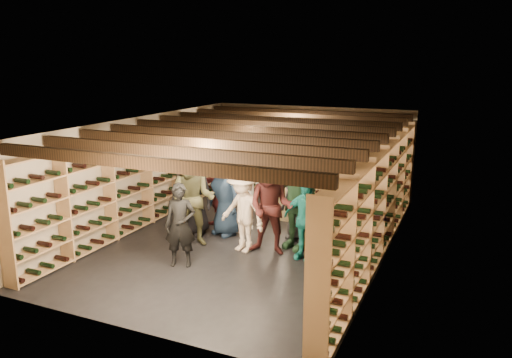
{
  "coord_description": "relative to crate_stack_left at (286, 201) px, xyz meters",
  "views": [
    {
      "loc": [
        4.1,
        -8.98,
        3.64
      ],
      "look_at": [
        0.03,
        0.2,
        1.22
      ],
      "focal_mm": 35.0,
      "sensor_mm": 36.0,
      "label": 1
    }
  ],
  "objects": [
    {
      "name": "person_6",
      "position": [
        -0.81,
        -1.49,
        0.44
      ],
      "size": [
        1.0,
        0.85,
        1.74
      ],
      "primitive_type": "imported",
      "rotation": [
        0.0,
        0.0,
        -0.42
      ],
      "color": "#1A2A43",
      "rests_on": "ground"
    },
    {
      "name": "person_9",
      "position": [
        -0.55,
        -1.01,
        0.43
      ],
      "size": [
        1.25,
        0.96,
        1.72
      ],
      "primitive_type": "imported",
      "rotation": [
        0.0,
        0.0,
        0.32
      ],
      "color": "#B4B2A5",
      "rests_on": "ground"
    },
    {
      "name": "person_12",
      "position": [
        0.74,
        -1.11,
        0.46
      ],
      "size": [
        1.01,
        0.83,
        1.78
      ],
      "primitive_type": "imported",
      "rotation": [
        0.0,
        0.0,
        -0.35
      ],
      "color": "#2F3034",
      "rests_on": "ground"
    },
    {
      "name": "person_4",
      "position": [
        1.16,
        -2.09,
        0.34
      ],
      "size": [
        0.95,
        0.53,
        1.53
      ],
      "primitive_type": "imported",
      "rotation": [
        0.0,
        0.0,
        -0.19
      ],
      "color": "#1A847C",
      "rests_on": "ground"
    },
    {
      "name": "crate_loose",
      "position": [
        0.93,
        1.03,
        -0.34
      ],
      "size": [
        0.52,
        0.36,
        0.17
      ],
      "primitive_type": "cube",
      "rotation": [
        0.0,
        0.0,
        0.05
      ],
      "color": "tan",
      "rests_on": "ground"
    },
    {
      "name": "crate_stack_right",
      "position": [
        -0.31,
        0.4,
        -0.25
      ],
      "size": [
        0.56,
        0.42,
        0.34
      ],
      "rotation": [
        0.0,
        0.0,
        -0.2
      ],
      "color": "tan",
      "rests_on": "ground"
    },
    {
      "name": "person_10",
      "position": [
        0.82,
        -1.66,
        0.51
      ],
      "size": [
        1.19,
        0.78,
        1.87
      ],
      "primitive_type": "imported",
      "rotation": [
        0.0,
        0.0,
        -0.32
      ],
      "color": "#2B5233",
      "rests_on": "ground"
    },
    {
      "name": "wine_rack_left",
      "position": [
        -2.8,
        -1.48,
        0.65
      ],
      "size": [
        0.32,
        7.5,
        2.15
      ],
      "color": "tan",
      "rests_on": "ground"
    },
    {
      "name": "person_8",
      "position": [
        0.48,
        -2.09,
        0.49
      ],
      "size": [
        0.95,
        0.77,
        1.83
      ],
      "primitive_type": "imported",
      "rotation": [
        0.0,
        0.0,
        0.09
      ],
      "color": "#451B1B",
      "rests_on": "ground"
    },
    {
      "name": "person_11",
      "position": [
        1.85,
        -1.55,
        0.33
      ],
      "size": [
        1.45,
        0.63,
        1.51
      ],
      "primitive_type": "imported",
      "rotation": [
        0.0,
        0.0,
        0.13
      ],
      "color": "slate",
      "rests_on": "ground"
    },
    {
      "name": "crate_stack_left",
      "position": [
        0.0,
        0.0,
        0.0
      ],
      "size": [
        0.54,
        0.4,
        0.85
      ],
      "rotation": [
        0.0,
        0.0,
        -0.14
      ],
      "color": "tan",
      "rests_on": "ground"
    },
    {
      "name": "ground",
      "position": [
        -0.23,
        -1.48,
        -0.42
      ],
      "size": [
        8.0,
        8.0,
        0.0
      ],
      "primitive_type": "plane",
      "color": "black",
      "rests_on": "ground"
    },
    {
      "name": "wine_rack_right",
      "position": [
        2.34,
        -1.48,
        0.65
      ],
      "size": [
        0.32,
        7.5,
        2.15
      ],
      "color": "tan",
      "rests_on": "ground"
    },
    {
      "name": "ceiling",
      "position": [
        -0.23,
        -1.48,
        1.98
      ],
      "size": [
        5.5,
        8.0,
        0.01
      ],
      "primitive_type": "cube",
      "color": "#BCB6A1",
      "rests_on": "walls"
    },
    {
      "name": "person_2",
      "position": [
        -1.12,
        -2.29,
        0.52
      ],
      "size": [
        1.08,
        0.94,
        1.9
      ],
      "primitive_type": "imported",
      "rotation": [
        0.0,
        0.0,
        0.27
      ],
      "color": "brown",
      "rests_on": "ground"
    },
    {
      "name": "person_0",
      "position": [
        -1.47,
        -1.74,
        0.52
      ],
      "size": [
        0.99,
        0.72,
        1.88
      ],
      "primitive_type": "imported",
      "rotation": [
        0.0,
        0.0,
        0.14
      ],
      "color": "black",
      "rests_on": "ground"
    },
    {
      "name": "person_1",
      "position": [
        -0.77,
        -3.29,
        0.34
      ],
      "size": [
        0.65,
        0.54,
        1.53
      ],
      "primitive_type": "imported",
      "rotation": [
        0.0,
        0.0,
        0.36
      ],
      "color": "black",
      "rests_on": "ground"
    },
    {
      "name": "ceiling_joists",
      "position": [
        -0.23,
        -1.48,
        1.84
      ],
      "size": [
        5.4,
        7.12,
        0.18
      ],
      "color": "black",
      "rests_on": "ground"
    },
    {
      "name": "person_5",
      "position": [
        -1.16,
        -1.04,
        0.4
      ],
      "size": [
        1.6,
        1.02,
        1.65
      ],
      "primitive_type": "imported",
      "rotation": [
        0.0,
        0.0,
        -0.38
      ],
      "color": "maroon",
      "rests_on": "ground"
    },
    {
      "name": "person_3",
      "position": [
        -0.06,
        -2.2,
        0.38
      ],
      "size": [
        1.17,
        0.88,
        1.61
      ],
      "primitive_type": "imported",
      "rotation": [
        0.0,
        0.0,
        -0.31
      ],
      "color": "beige",
      "rests_on": "ground"
    },
    {
      "name": "wine_rack_back",
      "position": [
        -0.23,
        2.35,
        0.65
      ],
      "size": [
        4.7,
        0.3,
        2.15
      ],
      "color": "tan",
      "rests_on": "ground"
    },
    {
      "name": "walls",
      "position": [
        -0.23,
        -1.48,
        0.78
      ],
      "size": [
        5.52,
        8.02,
        2.4
      ],
      "color": "#B5A58C",
      "rests_on": "ground"
    }
  ]
}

